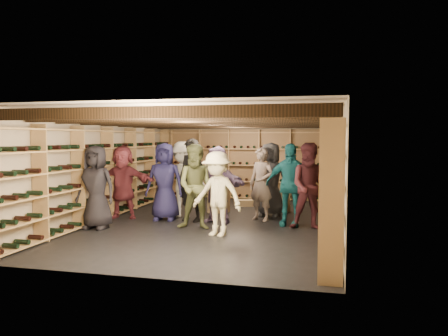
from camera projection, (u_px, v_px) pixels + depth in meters
ground at (212, 222)px, 9.83m from camera, size 8.00×8.00×0.00m
walls at (212, 169)px, 9.74m from camera, size 5.52×8.02×2.40m
ceiling at (212, 115)px, 9.66m from camera, size 5.50×8.00×0.01m
ceiling_joists at (212, 121)px, 9.67m from camera, size 5.40×7.12×0.18m
wine_rack_left at (108, 172)px, 10.35m from camera, size 0.32×7.50×2.15m
wine_rack_right at (330, 177)px, 9.15m from camera, size 0.32×7.50×2.15m
wine_rack_back at (245, 164)px, 13.47m from camera, size 4.70×0.30×2.15m
crate_stack_left at (219, 199)px, 11.11m from camera, size 0.52×0.37×0.68m
crate_stack_right at (278, 202)px, 11.22m from camera, size 0.59×0.50×0.51m
crate_loose at (244, 203)px, 12.12m from camera, size 0.58×0.48×0.17m
person_0 at (96, 187)px, 9.08m from camera, size 0.86×0.57×1.74m
person_1 at (191, 180)px, 9.89m from camera, size 0.80×0.65×1.88m
person_2 at (197, 187)px, 9.03m from camera, size 0.93×0.76×1.77m
person_3 at (217, 194)px, 8.41m from camera, size 1.18×0.88×1.63m
person_4 at (289, 185)px, 9.37m from camera, size 1.09×0.57×1.78m
person_5 at (123, 182)px, 10.26m from camera, size 1.65×0.75×1.72m
person_6 at (165, 182)px, 10.03m from camera, size 0.92×0.65×1.78m
person_7 at (261, 184)px, 10.00m from camera, size 0.72×0.62×1.67m
person_8 at (311, 186)px, 8.97m from camera, size 0.92×0.74×1.80m
person_9 at (183, 179)px, 10.42m from camera, size 1.30×0.94×1.81m
person_11 at (217, 184)px, 9.73m from camera, size 1.67×1.02×1.71m
person_12 at (271, 180)px, 10.48m from camera, size 0.98×0.76×1.78m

